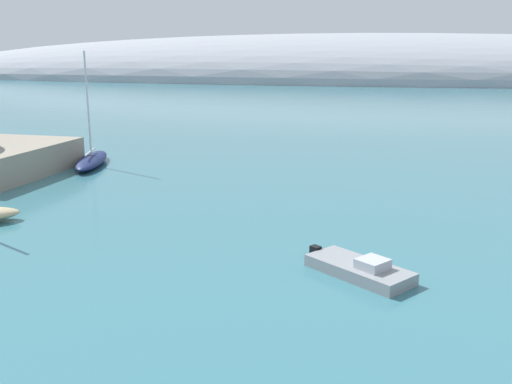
# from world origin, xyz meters

# --- Properties ---
(distant_ridge) EXTENTS (354.27, 89.62, 32.05)m
(distant_ridge) POSITION_xyz_m (-14.72, 208.06, 0.00)
(distant_ridge) COLOR #999EA8
(distant_ridge) RESTS_ON ground
(sailboat_navy_mid_mooring) EXTENTS (4.54, 8.50, 9.30)m
(sailboat_navy_mid_mooring) POSITION_xyz_m (-17.20, 41.95, 0.51)
(sailboat_navy_mid_mooring) COLOR navy
(sailboat_navy_mid_mooring) RESTS_ON water
(motorboat_grey_alongside_breakwater) EXTENTS (4.83, 4.19, 0.92)m
(motorboat_grey_alongside_breakwater) POSITION_xyz_m (6.26, 23.31, 0.31)
(motorboat_grey_alongside_breakwater) COLOR gray
(motorboat_grey_alongside_breakwater) RESTS_ON water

